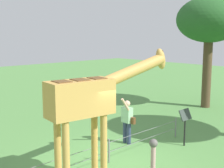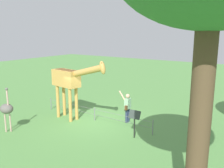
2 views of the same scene
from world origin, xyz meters
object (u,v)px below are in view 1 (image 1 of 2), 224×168
at_px(info_sign, 185,120).
at_px(visitor, 127,119).
at_px(giraffe, 91,100).
at_px(tree_northeast, 209,21).

bearing_deg(info_sign, visitor, 129.70).
distance_m(giraffe, visitor, 3.42).
height_order(visitor, info_sign, visitor).
xyz_separation_m(giraffe, visitor, (2.82, 1.41, -1.32)).
bearing_deg(tree_northeast, giraffe, -166.56).
relative_size(visitor, tree_northeast, 0.30).
distance_m(giraffe, info_sign, 4.31).
distance_m(giraffe, tree_northeast, 10.55).
xyz_separation_m(visitor, tree_northeast, (7.18, 0.98, 3.68)).
bearing_deg(giraffe, info_sign, -2.11).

